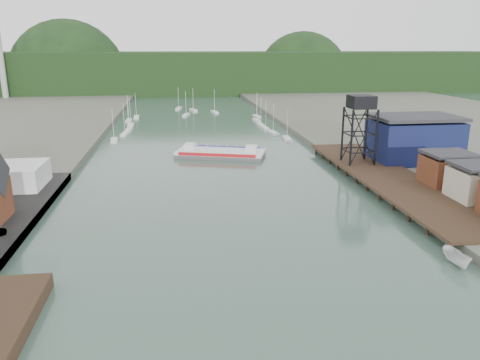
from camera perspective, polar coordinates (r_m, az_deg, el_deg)
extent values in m
plane|color=#324D45|center=(55.29, 1.78, -15.51)|extent=(600.00, 600.00, 0.00)
cube|color=black|center=(105.54, 17.68, 0.32)|extent=(14.00, 70.00, 0.50)
cylinder|color=black|center=(103.41, 14.63, -0.39)|extent=(0.60, 0.60, 2.20)
cylinder|color=black|center=(108.52, 20.49, -0.13)|extent=(0.60, 0.60, 2.20)
cylinder|color=black|center=(111.02, 13.44, 4.95)|extent=(0.50, 0.50, 13.00)
cylinder|color=black|center=(113.33, 16.28, 4.97)|extent=(0.50, 0.50, 13.00)
cylinder|color=black|center=(116.53, 12.39, 5.52)|extent=(0.50, 0.50, 13.00)
cylinder|color=black|center=(118.74, 15.12, 5.53)|extent=(0.50, 0.50, 13.00)
cube|color=black|center=(113.74, 14.58, 9.21)|extent=(5.50, 5.50, 3.00)
cube|color=#0D123B|center=(123.38, 20.39, 4.48)|extent=(20.00, 14.00, 10.00)
cube|color=#2D2D33|center=(122.46, 20.65, 7.19)|extent=(20.50, 14.50, 0.80)
cube|color=beige|center=(95.25, 27.06, -0.64)|extent=(9.00, 8.00, 6.00)
cube|color=brown|center=(103.26, 23.97, 0.91)|extent=(9.00, 8.00, 6.00)
cube|color=silver|center=(154.29, -15.09, 4.66)|extent=(2.67, 7.65, 0.90)
cube|color=silver|center=(165.18, -13.85, 5.46)|extent=(2.81, 7.67, 0.90)
cube|color=silver|center=(173.83, -13.39, 5.99)|extent=(2.35, 7.59, 0.90)
cube|color=silver|center=(183.58, -13.15, 6.50)|extent=(2.01, 7.50, 0.90)
cube|color=silver|center=(195.81, -13.39, 7.05)|extent=(2.00, 7.50, 0.90)
cube|color=silver|center=(205.31, -12.51, 7.49)|extent=(2.16, 7.54, 0.90)
cube|color=silver|center=(152.55, 5.75, 5.01)|extent=(2.53, 7.62, 0.90)
cube|color=silver|center=(163.09, 4.08, 5.75)|extent=(2.76, 7.67, 0.90)
cube|color=silver|center=(171.37, 3.14, 6.25)|extent=(2.22, 7.56, 0.90)
cube|color=silver|center=(180.05, 2.53, 6.73)|extent=(2.18, 7.54, 0.90)
cube|color=silver|center=(190.91, 2.04, 7.25)|extent=(2.46, 7.61, 0.90)
cube|color=silver|center=(202.58, 2.06, 7.75)|extent=(2.48, 7.61, 0.90)
cube|color=silver|center=(208.53, -6.58, 7.89)|extent=(3.78, 7.76, 0.90)
cube|color=silver|center=(217.16, -3.12, 8.28)|extent=(3.31, 7.74, 0.90)
cube|color=silver|center=(224.50, -5.71, 8.47)|extent=(3.76, 7.76, 0.90)
cube|color=silver|center=(232.28, -7.49, 8.66)|extent=(3.40, 7.74, 0.90)
cube|color=black|center=(347.03, -6.78, 12.94)|extent=(500.00, 120.00, 28.00)
sphere|color=black|center=(354.50, -20.07, 11.53)|extent=(80.00, 80.00, 80.00)
sphere|color=black|center=(370.50, 7.58, 12.16)|extent=(70.00, 70.00, 70.00)
cube|color=#504F52|center=(128.29, -2.40, 3.07)|extent=(25.50, 16.29, 0.95)
cube|color=silver|center=(128.11, -2.40, 3.44)|extent=(25.50, 16.29, 0.76)
cube|color=red|center=(123.50, -2.87, 3.06)|extent=(19.94, 6.51, 0.85)
cube|color=navy|center=(132.65, -1.97, 3.96)|extent=(19.94, 6.51, 0.85)
cube|color=silver|center=(129.91, -6.10, 4.06)|extent=(3.58, 3.58, 1.90)
cube|color=silver|center=(126.37, 1.39, 3.81)|extent=(3.58, 3.58, 1.90)
imported|color=silver|center=(71.14, 24.91, -8.64)|extent=(2.18, 5.60, 2.15)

